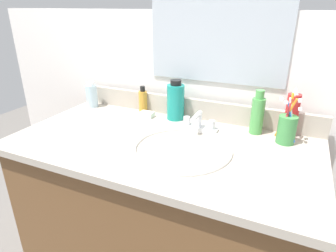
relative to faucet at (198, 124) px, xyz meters
The scene contains 14 objects.
vanity_cabinet 0.50m from the faucet, 118.75° to the right, with size 1.12×0.56×0.80m, color brown.
countertop 0.19m from the faucet, 118.75° to the right, with size 1.17×0.61×0.03m, color #B2A899.
backsplash 0.16m from the faucet, 125.45° to the left, with size 1.17×0.02×0.09m, color #B2A899.
back_wall 0.30m from the faucet, 115.64° to the left, with size 2.27×0.04×1.30m, color white.
mirror_panel 0.45m from the faucet, 87.03° to the left, with size 0.60×0.01×0.56m, color #B2BCC6.
sink_basin 0.20m from the faucet, 90.00° to the right, with size 0.37×0.37×0.11m.
faucet is the anchor object (origin of this frame).
bottle_oil_amber 0.34m from the faucet, 162.21° to the left, with size 0.04×0.04×0.13m.
bottle_mouthwash_teal 0.17m from the faucet, 149.94° to the left, with size 0.08×0.08×0.18m.
bottle_gel_clear 0.60m from the faucet, behind, with size 0.06×0.06×0.13m.
bottle_spray_red 0.37m from the faucet, 15.97° to the left, with size 0.05×0.05×0.20m.
bottle_toner_green 0.24m from the faucet, 16.96° to the left, with size 0.05×0.05×0.18m.
cup_green 0.34m from the faucet, ahead, with size 0.08×0.07×0.20m.
soap_bar 0.27m from the faucet, behind, with size 0.06×0.04×0.02m, color white.
Camera 1 is at (0.44, -0.90, 1.32)m, focal length 30.88 mm.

